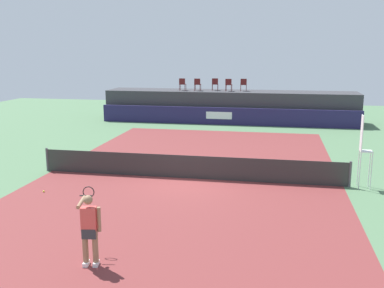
# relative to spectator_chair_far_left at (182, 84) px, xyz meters

# --- Properties ---
(ground_plane) EXTENTS (48.00, 48.00, 0.00)m
(ground_plane) POSITION_rel_spectator_chair_far_left_xyz_m (3.45, -11.95, -2.69)
(ground_plane) COLOR #4C704C
(court_inner) EXTENTS (12.00, 22.00, 0.00)m
(court_inner) POSITION_rel_spectator_chair_far_left_xyz_m (3.45, -14.95, -2.69)
(court_inner) COLOR maroon
(court_inner) RESTS_ON ground
(sponsor_wall) EXTENTS (18.00, 0.22, 1.20)m
(sponsor_wall) POSITION_rel_spectator_chair_far_left_xyz_m (3.44, -1.45, -2.09)
(sponsor_wall) COLOR #231E4C
(sponsor_wall) RESTS_ON ground
(spectator_platform) EXTENTS (18.00, 2.80, 2.20)m
(spectator_platform) POSITION_rel_spectator_chair_far_left_xyz_m (3.45, 0.35, -1.59)
(spectator_platform) COLOR #38383D
(spectator_platform) RESTS_ON ground
(spectator_chair_far_left) EXTENTS (0.44, 0.44, 0.89)m
(spectator_chair_far_left) POSITION_rel_spectator_chair_far_left_xyz_m (0.00, 0.00, 0.00)
(spectator_chair_far_left) COLOR #561919
(spectator_chair_far_left) RESTS_ON spectator_platform
(spectator_chair_left) EXTENTS (0.44, 0.44, 0.89)m
(spectator_chair_left) POSITION_rel_spectator_chair_far_left_xyz_m (1.11, 0.03, 0.00)
(spectator_chair_left) COLOR #561919
(spectator_chair_left) RESTS_ON spectator_platform
(spectator_chair_center) EXTENTS (0.48, 0.48, 0.89)m
(spectator_chair_center) POSITION_rel_spectator_chair_far_left_xyz_m (2.33, 0.48, 0.00)
(spectator_chair_center) COLOR #561919
(spectator_chair_center) RESTS_ON spectator_platform
(spectator_chair_right) EXTENTS (0.45, 0.45, 0.89)m
(spectator_chair_right) POSITION_rel_spectator_chair_far_left_xyz_m (3.37, 0.14, 0.00)
(spectator_chair_right) COLOR #561919
(spectator_chair_right) RESTS_ON spectator_platform
(spectator_chair_far_right) EXTENTS (0.47, 0.47, 0.89)m
(spectator_chair_far_right) POSITION_rel_spectator_chair_far_left_xyz_m (4.41, 0.41, 0.00)
(spectator_chair_far_right) COLOR #561919
(spectator_chair_far_right) RESTS_ON spectator_platform
(umpire_chair) EXTENTS (0.44, 0.44, 2.76)m
(umpire_chair) POSITION_rel_spectator_chair_far_left_xyz_m (10.04, -14.95, -1.11)
(umpire_chair) COLOR white
(umpire_chair) RESTS_ON ground
(tennis_net) EXTENTS (12.40, 0.02, 0.95)m
(tennis_net) POSITION_rel_spectator_chair_far_left_xyz_m (3.45, -14.95, -2.22)
(tennis_net) COLOR #2D2D2D
(tennis_net) RESTS_ON ground
(net_post_near) EXTENTS (0.10, 0.10, 1.00)m
(net_post_near) POSITION_rel_spectator_chair_far_left_xyz_m (-2.75, -14.95, -2.19)
(net_post_near) COLOR #4C4C51
(net_post_near) RESTS_ON ground
(net_post_far) EXTENTS (0.10, 0.10, 1.00)m
(net_post_far) POSITION_rel_spectator_chair_far_left_xyz_m (9.65, -14.95, -2.19)
(net_post_far) COLOR #4C4C51
(net_post_far) RESTS_ON ground
(tennis_player) EXTENTS (0.83, 1.12, 1.77)m
(tennis_player) POSITION_rel_spectator_chair_far_left_xyz_m (2.57, -22.69, -1.73)
(tennis_player) COLOR white
(tennis_player) RESTS_ON court_inner
(tennis_ball) EXTENTS (0.07, 0.07, 0.07)m
(tennis_ball) POSITION_rel_spectator_chair_far_left_xyz_m (-1.42, -17.73, -2.66)
(tennis_ball) COLOR #D8EA33
(tennis_ball) RESTS_ON court_inner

